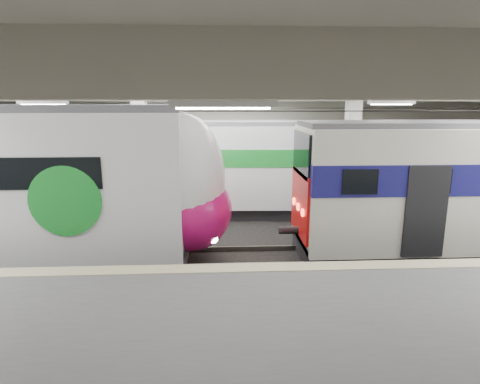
{
  "coord_description": "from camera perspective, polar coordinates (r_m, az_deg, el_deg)",
  "views": [
    {
      "loc": [
        -0.06,
        -12.16,
        4.99
      ],
      "look_at": [
        0.61,
        1.0,
        2.0
      ],
      "focal_mm": 30.0,
      "sensor_mm": 36.0,
      "label": 1
    }
  ],
  "objects": [
    {
      "name": "far_train",
      "position": [
        18.1,
        -11.72,
        3.49
      ],
      "size": [
        13.01,
        3.22,
        4.16
      ],
      "rotation": [
        0.0,
        0.0,
        -0.05
      ],
      "color": "white",
      "rests_on": "ground"
    },
    {
      "name": "station_hall",
      "position": [
        10.57,
        -2.52,
        3.27
      ],
      "size": [
        36.0,
        24.0,
        5.75
      ],
      "color": "black",
      "rests_on": "ground"
    }
  ]
}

